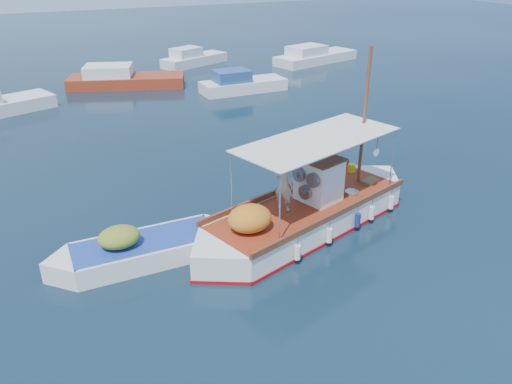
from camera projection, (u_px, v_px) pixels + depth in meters
name	position (u px, v px, depth m)	size (l,w,h in m)	color
ground	(281.00, 221.00, 18.67)	(160.00, 160.00, 0.00)	black
fishing_caique	(307.00, 213.00, 18.00)	(9.97, 4.86, 6.34)	white
dinghy	(145.00, 251.00, 16.19)	(6.41, 1.85, 1.56)	white
bg_boat_n	(123.00, 80.00, 37.00)	(8.82, 5.40, 1.80)	maroon
bg_boat_ne	(241.00, 85.00, 35.65)	(6.08, 2.21, 1.80)	silver
bg_boat_e	(314.00, 57.00, 44.97)	(8.70, 4.62, 1.80)	silver
bg_boat_far_n	(193.00, 59.00, 44.01)	(6.51, 4.27, 1.80)	silver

